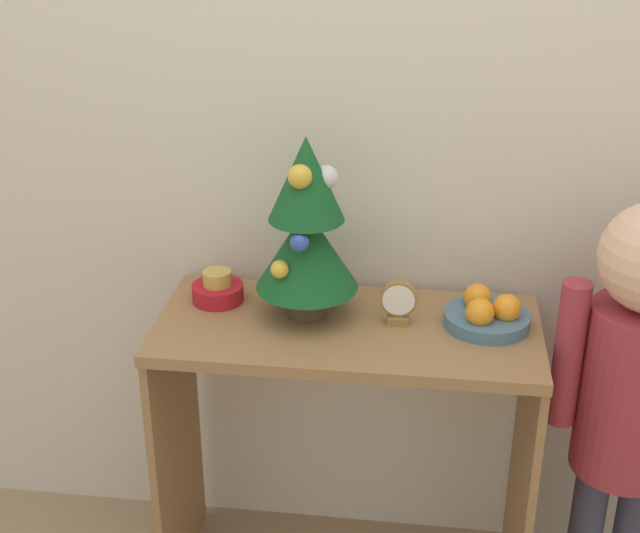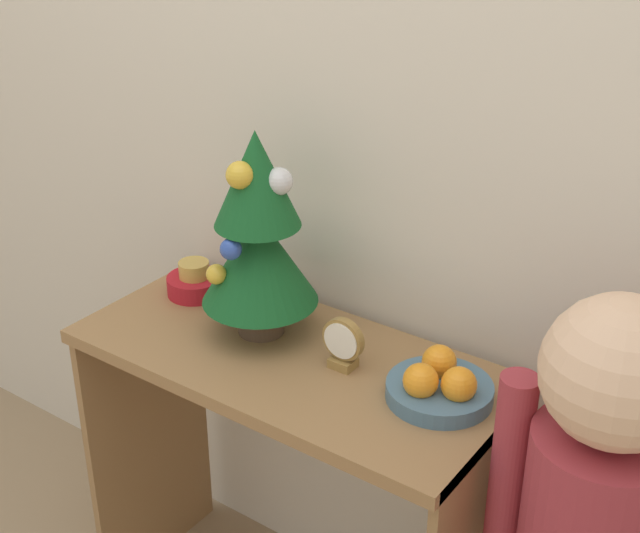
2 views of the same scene
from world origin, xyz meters
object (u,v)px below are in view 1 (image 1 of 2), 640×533
at_px(singing_bowl, 218,290).
at_px(child_figure, 635,373).
at_px(fruit_bowl, 487,314).
at_px(desk_clock, 399,303).
at_px(mini_tree, 306,226).

bearing_deg(singing_bowl, child_figure, -6.96).
distance_m(singing_bowl, child_figure, 1.02).
distance_m(fruit_bowl, child_figure, 0.36).
xyz_separation_m(fruit_bowl, child_figure, (0.34, -0.08, -0.09)).
bearing_deg(child_figure, desk_clock, 173.58).
xyz_separation_m(singing_bowl, desk_clock, (0.46, -0.06, 0.02)).
relative_size(fruit_bowl, desk_clock, 1.86).
bearing_deg(singing_bowl, desk_clock, -7.60).
distance_m(singing_bowl, desk_clock, 0.46).
relative_size(singing_bowl, child_figure, 0.11).
height_order(mini_tree, singing_bowl, mini_tree).
bearing_deg(mini_tree, child_figure, -5.66).
bearing_deg(child_figure, mini_tree, 174.34).
xyz_separation_m(fruit_bowl, desk_clock, (-0.21, -0.02, 0.02)).
bearing_deg(singing_bowl, mini_tree, -11.19).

